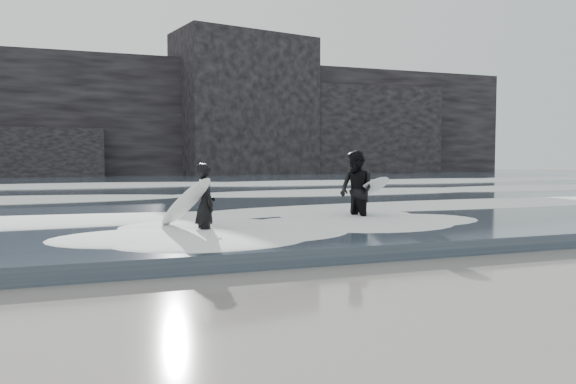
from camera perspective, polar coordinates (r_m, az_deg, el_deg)
name	(u,v)px	position (r m, az deg, el deg)	size (l,w,h in m)	color
ground	(494,310)	(7.03, 20.16, -11.20)	(120.00, 120.00, 0.00)	#765A59
sea	(163,184)	(34.51, -12.54, 0.76)	(90.00, 52.00, 0.30)	#333F4C
headland	(137,121)	(51.48, -15.06, 7.01)	(70.00, 9.00, 10.00)	black
foam_near	(262,209)	(14.92, -2.64, -1.71)	(60.00, 3.20, 0.20)	white
foam_mid	(208,193)	(21.68, -8.13, -0.06)	(60.00, 4.00, 0.24)	white
foam_far	(173,182)	(30.54, -11.59, 0.99)	(60.00, 4.80, 0.30)	white
surfer_left	(201,204)	(11.35, -8.82, -1.22)	(1.18, 1.79, 1.65)	black
surfer_right	(358,190)	(13.66, 7.11, 0.19)	(1.37, 2.12, 1.93)	black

